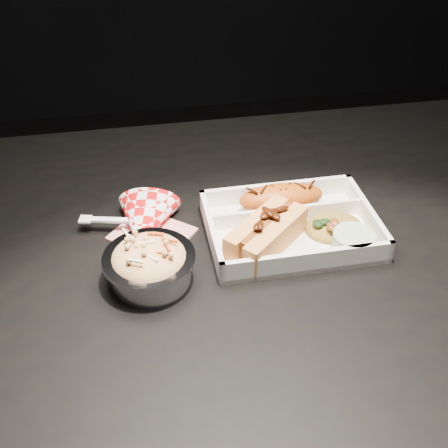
{
  "coord_description": "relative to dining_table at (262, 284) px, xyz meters",
  "views": [
    {
      "loc": [
        -0.18,
        -0.63,
        1.29
      ],
      "look_at": [
        -0.07,
        -0.03,
        0.81
      ],
      "focal_mm": 45.0,
      "sensor_mm": 36.0,
      "label": 1
    }
  ],
  "objects": [
    {
      "name": "dining_table",
      "position": [
        0.0,
        0.0,
        0.0
      ],
      "size": [
        1.2,
        0.8,
        0.75
      ],
      "color": "black",
      "rests_on": "ground"
    },
    {
      "name": "food_tray",
      "position": [
        0.04,
        0.01,
        0.1
      ],
      "size": [
        0.25,
        0.18,
        0.04
      ],
      "rotation": [
        0.0,
        0.0,
        0.0
      ],
      "color": "silver",
      "rests_on": "dining_table"
    },
    {
      "name": "fried_pastry",
      "position": [
        0.04,
        0.06,
        0.12
      ],
      "size": [
        0.14,
        0.05,
        0.04
      ],
      "primitive_type": "ellipsoid",
      "rotation": [
        0.0,
        0.0,
        0.0
      ],
      "color": "#B34C11",
      "rests_on": "food_tray"
    },
    {
      "name": "hotdog",
      "position": [
        -0.0,
        -0.02,
        0.12
      ],
      "size": [
        0.14,
        0.13,
        0.06
      ],
      "rotation": [
        0.0,
        0.0,
        0.74
      ],
      "color": "#E9994F",
      "rests_on": "food_tray"
    },
    {
      "name": "fried_rice_mound",
      "position": [
        0.11,
        -0.0,
        0.11
      ],
      "size": [
        0.09,
        0.07,
        0.03
      ],
      "primitive_type": "ellipsoid",
      "rotation": [
        0.0,
        0.0,
        0.0
      ],
      "color": "#A47D2F",
      "rests_on": "food_tray"
    },
    {
      "name": "cupcake_liner",
      "position": [
        0.12,
        -0.05,
        0.11
      ],
      "size": [
        0.06,
        0.06,
        0.03
      ],
      "primitive_type": "cylinder",
      "color": "#A5BF90",
      "rests_on": "food_tray"
    },
    {
      "name": "foil_coleslaw_cup",
      "position": [
        -0.18,
        -0.06,
        0.12
      ],
      "size": [
        0.13,
        0.13,
        0.07
      ],
      "color": "silver",
      "rests_on": "dining_table"
    },
    {
      "name": "napkin_fork",
      "position": [
        -0.18,
        0.05,
        0.11
      ],
      "size": [
        0.18,
        0.14,
        0.1
      ],
      "rotation": [
        0.0,
        0.0,
        -0.23
      ],
      "color": "red",
      "rests_on": "dining_table"
    }
  ]
}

